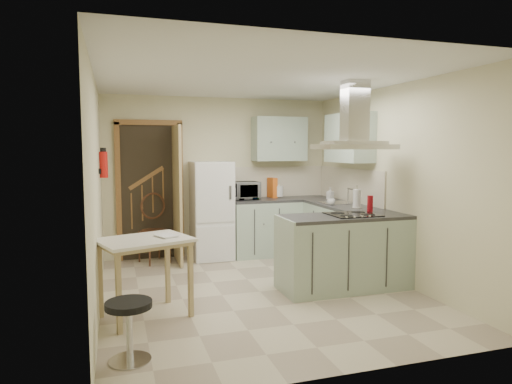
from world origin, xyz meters
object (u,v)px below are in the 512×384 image
object	(u,v)px
peninsula	(345,252)
drop_leaf_table	(145,278)
extractor_hood	(354,147)
microwave	(243,191)
fridge	(212,210)
bentwood_chair	(154,231)
stool	(129,331)

from	to	relation	value
peninsula	drop_leaf_table	distance (m)	2.39
extractor_hood	microwave	bearing A→B (deg)	112.24
extractor_hood	drop_leaf_table	bearing A→B (deg)	-174.16
drop_leaf_table	microwave	world-z (taller)	microwave
peninsula	microwave	bearing A→B (deg)	109.74
fridge	bentwood_chair	world-z (taller)	fridge
extractor_hood	drop_leaf_table	size ratio (longest dim) A/B	1.05
fridge	bentwood_chair	size ratio (longest dim) A/B	1.60
fridge	stool	size ratio (longest dim) A/B	3.01
drop_leaf_table	bentwood_chair	bearing A→B (deg)	63.59
stool	drop_leaf_table	bearing A→B (deg)	78.63
fridge	bentwood_chair	xyz separation A→B (m)	(-0.87, -0.00, -0.28)
peninsula	microwave	xyz separation A→B (m)	(-0.72, 2.00, 0.59)
microwave	extractor_hood	bearing A→B (deg)	-68.60
fridge	peninsula	world-z (taller)	fridge
stool	fridge	bearing A→B (deg)	67.16
fridge	extractor_hood	bearing A→B (deg)	-56.21
fridge	peninsula	xyz separation A→B (m)	(1.22, -1.98, -0.30)
fridge	drop_leaf_table	xyz separation A→B (m)	(-1.15, -2.23, -0.35)
fridge	microwave	world-z (taller)	fridge
peninsula	fridge	bearing A→B (deg)	121.74
fridge	peninsula	bearing A→B (deg)	-58.26
peninsula	stool	bearing A→B (deg)	-154.89
drop_leaf_table	bentwood_chair	xyz separation A→B (m)	(0.28, 2.23, 0.07)
peninsula	microwave	size ratio (longest dim) A/B	3.11
bentwood_chair	stool	distance (m)	3.22
extractor_hood	stool	bearing A→B (deg)	-155.72
fridge	microwave	bearing A→B (deg)	2.33
extractor_hood	stool	distance (m)	3.27
microwave	stool	bearing A→B (deg)	-120.81
drop_leaf_table	stool	size ratio (longest dim) A/B	1.73
stool	microwave	xyz separation A→B (m)	(1.85, 3.20, 0.79)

